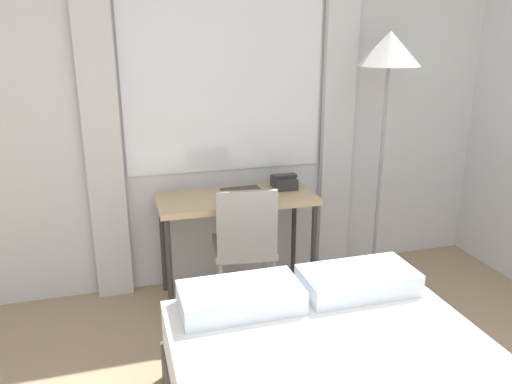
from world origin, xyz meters
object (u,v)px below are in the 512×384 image
object	(u,v)px
desk_chair	(245,242)
standing_lamp	(389,65)
book	(242,191)
desk	(237,207)
telephone	(284,182)

from	to	relation	value
desk_chair	standing_lamp	world-z (taller)	standing_lamp
book	standing_lamp	bearing A→B (deg)	-7.78
desk	standing_lamp	xyz separation A→B (m)	(1.04, -0.08, 0.93)
standing_lamp	book	world-z (taller)	standing_lamp
desk	desk_chair	world-z (taller)	desk_chair
desk	desk_chair	size ratio (longest dim) A/B	1.22
desk	book	xyz separation A→B (m)	(0.05, 0.06, 0.09)
desk_chair	telephone	bearing A→B (deg)	48.28
standing_lamp	book	size ratio (longest dim) A/B	6.61
desk	book	size ratio (longest dim) A/B	3.92
telephone	book	size ratio (longest dim) A/B	0.68
desk	standing_lamp	size ratio (longest dim) A/B	0.59
telephone	book	world-z (taller)	telephone
desk	book	distance (m)	0.12
desk	telephone	bearing A→B (deg)	14.45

